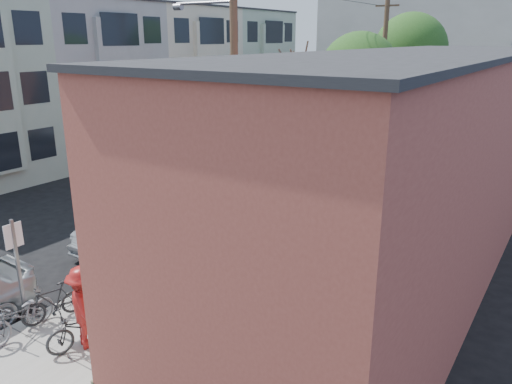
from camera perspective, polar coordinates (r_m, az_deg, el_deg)
The scene contains 25 objects.
ground at distance 17.65m, azimuth -18.57°, elevation -7.00°, with size 120.00×120.00×0.00m, color black.
sidewalk at distance 23.47m, azimuth 9.87°, elevation -0.13°, with size 4.50×58.00×0.15m, color #9F9D93.
cafe_building at distance 15.62m, azimuth 17.43°, elevation 2.83°, with size 6.60×20.20×6.61m.
apartment_row at distance 34.42m, azimuth -13.37°, elevation 12.66°, with size 6.30×32.00×9.00m.
end_cap_building at distance 53.79m, azimuth 17.83°, elevation 15.40°, with size 18.00×8.00×12.00m, color #A0A09B.
sign_post at distance 13.25m, azimuth -25.58°, elevation -7.39°, with size 0.07×0.45×2.80m.
parking_meter_near at distance 16.24m, azimuth -11.37°, elevation -4.76°, with size 0.14×0.14×1.24m.
parking_meter_far at distance 23.02m, azimuth 4.22°, elevation 2.10°, with size 0.14×0.14×1.24m.
utility_pole_near at distance 18.19m, azimuth -2.63°, elevation 12.28°, with size 3.57×0.28×10.00m.
utility_pole_far at distance 31.76m, azimuth 14.30°, elevation 13.78°, with size 1.80×0.28×10.00m.
tree_bare at distance 21.25m, azimuth 3.85°, elevation 5.42°, with size 0.24×0.24×4.98m.
tree_leafy_mid at distance 27.38m, azimuth 11.69°, elevation 13.21°, with size 4.19×4.19×7.17m.
tree_leafy_far at distance 35.41m, azimuth 17.22°, elevation 15.27°, with size 4.73×4.73×8.44m.
patio_chair_a at distance 12.47m, azimuth -6.88°, elevation -13.68°, with size 0.50×0.50×0.88m, color #113F18, non-canonical shape.
patio_chair_b at distance 11.52m, azimuth -12.08°, elevation -16.84°, with size 0.50×0.50×0.88m, color #113F18, non-canonical shape.
patron_grey at distance 12.41m, azimuth -6.16°, elevation -11.67°, with size 0.62×0.40×1.69m, color gray.
patron_green at distance 13.32m, azimuth -5.16°, elevation -9.51°, with size 0.82×0.64×1.69m, color #368234.
cyclist at distance 12.21m, azimuth -19.00°, elevation -12.33°, with size 1.28×0.74×1.98m, color maroon.
cyclist_bike at distance 12.46m, azimuth -18.77°, elevation -14.35°, with size 0.65×1.86×0.98m, color #222425.
parked_bike_a at distance 13.78m, azimuth -22.18°, elevation -11.57°, with size 0.45×1.60×0.96m, color black.
parked_bike_b at distance 13.45m, azimuth -25.19°, elevation -12.65°, with size 0.65×1.86×0.98m, color slate.
car_1 at distance 17.88m, azimuth -12.58°, elevation -3.25°, with size 1.79×5.12×1.69m, color #919497.
car_2 at distance 21.82m, azimuth -2.35°, elevation 0.48°, with size 1.93×4.75×1.38m, color black.
car_3 at distance 26.87m, azimuth 4.21°, elevation 4.00°, with size 2.81×6.10×1.69m, color silver.
bus at distance 39.95m, azimuth 9.53°, elevation 9.42°, with size 2.87×12.25×3.41m, color silver.
Camera 1 is at (13.04, -9.64, 6.97)m, focal length 35.00 mm.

